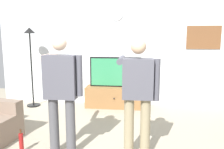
% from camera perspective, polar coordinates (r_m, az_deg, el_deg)
% --- Properties ---
extents(back_wall, '(6.40, 0.10, 2.70)m').
position_cam_1_polar(back_wall, '(5.90, 2.38, 5.65)').
color(back_wall, silver).
rests_on(back_wall, ground_plane).
extents(tv_stand, '(1.44, 0.49, 0.51)m').
position_cam_1_polar(tv_stand, '(5.74, 0.78, -5.56)').
color(tv_stand, olive).
rests_on(tv_stand, ground_plane).
extents(television, '(1.25, 0.07, 0.73)m').
position_cam_1_polar(television, '(5.66, 0.85, 0.62)').
color(television, black).
rests_on(television, tv_stand).
extents(wall_clock, '(0.30, 0.03, 0.30)m').
position_cam_1_polar(wall_clock, '(5.86, 1.14, 14.65)').
color(wall_clock, white).
extents(framed_picture, '(0.79, 0.04, 0.55)m').
position_cam_1_polar(framed_picture, '(6.01, 21.69, 8.51)').
color(framed_picture, brown).
extents(floor_lamp, '(0.32, 0.32, 1.95)m').
position_cam_1_polar(floor_lamp, '(5.98, -19.49, 5.59)').
color(floor_lamp, black).
rests_on(floor_lamp, ground_plane).
extents(person_standing_nearer_lamp, '(0.64, 0.78, 1.75)m').
position_cam_1_polar(person_standing_nearer_lamp, '(3.40, -12.45, -3.31)').
color(person_standing_nearer_lamp, '#4C4C51').
rests_on(person_standing_nearer_lamp, ground_plane).
extents(person_standing_nearer_couch, '(0.60, 0.78, 1.71)m').
position_cam_1_polar(person_standing_nearer_couch, '(3.25, 6.35, -4.27)').
color(person_standing_nearer_couch, gray).
rests_on(person_standing_nearer_couch, ground_plane).
extents(beverage_bottle, '(0.07, 0.07, 0.37)m').
position_cam_1_polar(beverage_bottle, '(3.87, -21.50, -15.41)').
color(beverage_bottle, maroon).
rests_on(beverage_bottle, ground_plane).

